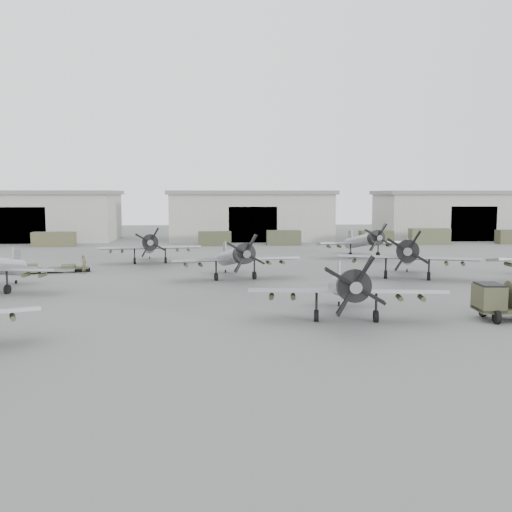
{
  "coord_description": "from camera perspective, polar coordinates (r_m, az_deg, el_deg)",
  "views": [
    {
      "loc": [
        -5.72,
        -40.03,
        8.15
      ],
      "look_at": [
        -2.34,
        11.46,
        2.5
      ],
      "focal_mm": 40.0,
      "sensor_mm": 36.0,
      "label": 1
    }
  ],
  "objects": [
    {
      "name": "ground",
      "position": [
        41.25,
        4.31,
        -5.16
      ],
      "size": [
        220.0,
        220.0,
        0.0
      ],
      "primitive_type": "plane",
      "color": "#5F5F5D",
      "rests_on": "ground"
    },
    {
      "name": "hangar_left",
      "position": [
        107.05,
        -21.35,
        3.8
      ],
      "size": [
        29.0,
        14.8,
        8.7
      ],
      "color": "#A6A59C",
      "rests_on": "ground"
    },
    {
      "name": "hangar_center",
      "position": [
        102.23,
        -0.54,
        4.13
      ],
      "size": [
        29.0,
        14.8,
        8.7
      ],
      "color": "#A6A59C",
      "rests_on": "ground"
    },
    {
      "name": "hangar_right",
      "position": [
        111.04,
        19.49,
        3.94
      ],
      "size": [
        29.0,
        14.8,
        8.7
      ],
      "color": "#A6A59C",
      "rests_on": "ground"
    },
    {
      "name": "support_truck_1",
      "position": [
        93.86,
        -19.55,
        1.59
      ],
      "size": [
        6.43,
        2.2,
        2.24
      ],
      "primitive_type": "cube",
      "color": "#494930",
      "rests_on": "ground"
    },
    {
      "name": "support_truck_3",
      "position": [
        90.31,
        -4.14,
        1.76
      ],
      "size": [
        5.17,
        2.2,
        2.21
      ],
      "primitive_type": "cube",
      "color": "#3B3F29",
      "rests_on": "ground"
    },
    {
      "name": "support_truck_4",
      "position": [
        90.89,
        2.77,
        1.83
      ],
      "size": [
        5.38,
        2.2,
        2.34
      ],
      "primitive_type": "cube",
      "color": "#3D422B",
      "rests_on": "ground"
    },
    {
      "name": "support_truck_5",
      "position": [
        93.78,
        11.91,
        1.81
      ],
      "size": [
        5.26,
        2.2,
        2.23
      ],
      "primitive_type": "cube",
      "color": "#3C3D28",
      "rests_on": "ground"
    },
    {
      "name": "support_truck_6",
      "position": [
        96.51,
        16.94,
        1.89
      ],
      "size": [
        6.37,
        2.2,
        2.55
      ],
      "primitive_type": "cube",
      "color": "#454C31",
      "rests_on": "ground"
    },
    {
      "name": "aircraft_near_1",
      "position": [
        36.63,
        9.06,
        -3.04
      ],
      "size": [
        12.64,
        11.38,
        5.03
      ],
      "rotation": [
        0.0,
        0.0,
        -0.12
      ],
      "color": "#9EA0A6",
      "rests_on": "ground"
    },
    {
      "name": "aircraft_mid_1",
      "position": [
        53.88,
        -2.05,
        -0.06
      ],
      "size": [
        12.4,
        11.16,
        4.92
      ],
      "rotation": [
        0.0,
        0.0,
        0.18
      ],
      "color": "gray",
      "rests_on": "ground"
    },
    {
      "name": "aircraft_mid_2",
      "position": [
        55.97,
        14.92,
        0.14
      ],
      "size": [
        13.16,
        11.85,
        5.28
      ],
      "rotation": [
        0.0,
        0.0,
        -0.33
      ],
      "color": "#989AA0",
      "rests_on": "ground"
    },
    {
      "name": "aircraft_far_0",
      "position": [
        67.67,
        -10.56,
        1.06
      ],
      "size": [
        11.92,
        10.72,
        4.73
      ],
      "rotation": [
        0.0,
        0.0,
        0.13
      ],
      "color": "#9A9DA3",
      "rests_on": "ground"
    },
    {
      "name": "aircraft_far_1",
      "position": [
        73.64,
        10.84,
        1.52
      ],
      "size": [
        12.31,
        11.08,
        4.89
      ],
      "rotation": [
        0.0,
        0.0,
        0.11
      ],
      "color": "#989BA0",
      "rests_on": "ground"
    },
    {
      "name": "tug_trailer",
      "position": [
        62.52,
        -20.49,
        -1.16
      ],
      "size": [
        7.01,
        2.91,
        1.39
      ],
      "rotation": [
        0.0,
        0.0,
        0.24
      ],
      "color": "#3B422B",
      "rests_on": "ground"
    },
    {
      "name": "ground_crew",
      "position": [
        60.91,
        -16.81,
        -0.81
      ],
      "size": [
        0.66,
        0.8,
        1.9
      ],
      "primitive_type": "imported",
      "rotation": [
        0.0,
        0.0,
        1.22
      ],
      "color": "#48482F",
      "rests_on": "ground"
    }
  ]
}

